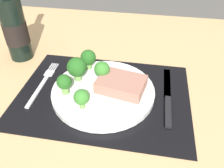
% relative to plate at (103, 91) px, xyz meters
% --- Properties ---
extents(ground_plane, '(1.40, 1.10, 0.03)m').
position_rel_plate_xyz_m(ground_plane, '(0.00, 0.00, -0.03)').
color(ground_plane, tan).
extents(placemat, '(0.44, 0.32, 0.00)m').
position_rel_plate_xyz_m(placemat, '(0.00, 0.00, -0.01)').
color(placemat, black).
rests_on(placemat, ground_plane).
extents(plate, '(0.26, 0.26, 0.02)m').
position_rel_plate_xyz_m(plate, '(0.00, 0.00, 0.00)').
color(plate, white).
rests_on(plate, placemat).
extents(steak, '(0.13, 0.10, 0.03)m').
position_rel_plate_xyz_m(steak, '(0.04, 0.01, 0.02)').
color(steak, '#9E6B5B').
rests_on(steak, plate).
extents(broccoli_near_fork, '(0.04, 0.04, 0.06)m').
position_rel_plate_xyz_m(broccoli_near_fork, '(-0.01, 0.04, 0.04)').
color(broccoli_near_fork, '#5B8942').
rests_on(broccoli_near_fork, plate).
extents(broccoli_back_left, '(0.04, 0.04, 0.05)m').
position_rel_plate_xyz_m(broccoli_back_left, '(-0.03, -0.07, 0.04)').
color(broccoli_back_left, '#6B994C').
rests_on(broccoli_back_left, plate).
extents(broccoli_center, '(0.04, 0.04, 0.06)m').
position_rel_plate_xyz_m(broccoli_center, '(-0.06, 0.09, 0.04)').
color(broccoli_center, '#6B994C').
rests_on(broccoli_center, plate).
extents(broccoli_front_edge, '(0.04, 0.04, 0.05)m').
position_rel_plate_xyz_m(broccoli_front_edge, '(-0.09, -0.03, 0.04)').
color(broccoli_front_edge, '#6B994C').
rests_on(broccoli_front_edge, plate).
extents(broccoli_near_steak, '(0.05, 0.05, 0.06)m').
position_rel_plate_xyz_m(broccoli_near_steak, '(-0.07, 0.03, 0.05)').
color(broccoli_near_steak, '#6B994C').
rests_on(broccoli_near_steak, plate).
extents(fork, '(0.02, 0.19, 0.01)m').
position_rel_plate_xyz_m(fork, '(-0.17, 0.01, -0.01)').
color(fork, silver).
rests_on(fork, placemat).
extents(knife, '(0.02, 0.23, 0.01)m').
position_rel_plate_xyz_m(knife, '(0.16, 0.01, -0.00)').
color(knife, black).
rests_on(knife, placemat).
extents(wine_bottle, '(0.07, 0.07, 0.29)m').
position_rel_plate_xyz_m(wine_bottle, '(-0.29, 0.14, 0.09)').
color(wine_bottle, black).
rests_on(wine_bottle, ground_plane).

